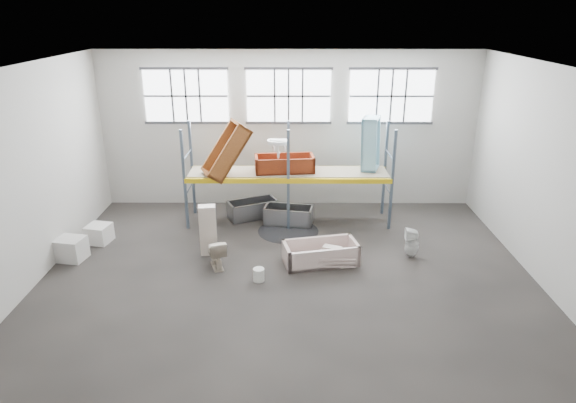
{
  "coord_description": "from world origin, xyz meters",
  "views": [
    {
      "loc": [
        0.06,
        -10.79,
        6.14
      ],
      "look_at": [
        0.0,
        1.5,
        1.4
      ],
      "focal_mm": 31.23,
      "sensor_mm": 36.0,
      "label": 1
    }
  ],
  "objects_px": {
    "bathtub_beige": "(321,253)",
    "toilet_beige": "(216,253)",
    "steel_tub_right": "(288,215)",
    "blue_tub_upright": "(371,144)",
    "cistern_tall": "(208,230)",
    "carton_near": "(71,249)",
    "toilet_white": "(412,243)",
    "bucket": "(259,275)",
    "steel_tub_left": "(253,209)",
    "rust_tub_flat": "(284,164)"
  },
  "relations": [
    {
      "from": "cistern_tall",
      "to": "bucket",
      "type": "height_order",
      "value": "cistern_tall"
    },
    {
      "from": "toilet_beige",
      "to": "carton_near",
      "type": "height_order",
      "value": "toilet_beige"
    },
    {
      "from": "toilet_beige",
      "to": "steel_tub_right",
      "type": "height_order",
      "value": "toilet_beige"
    },
    {
      "from": "steel_tub_left",
      "to": "rust_tub_flat",
      "type": "height_order",
      "value": "rust_tub_flat"
    },
    {
      "from": "steel_tub_right",
      "to": "blue_tub_upright",
      "type": "bearing_deg",
      "value": 9.77
    },
    {
      "from": "cistern_tall",
      "to": "toilet_white",
      "type": "relative_size",
      "value": 1.71
    },
    {
      "from": "bathtub_beige",
      "to": "steel_tub_right",
      "type": "bearing_deg",
      "value": 96.03
    },
    {
      "from": "bathtub_beige",
      "to": "blue_tub_upright",
      "type": "xyz_separation_m",
      "value": [
        1.61,
        2.97,
        2.12
      ]
    },
    {
      "from": "bathtub_beige",
      "to": "steel_tub_right",
      "type": "xyz_separation_m",
      "value": [
        -0.84,
        2.55,
        -0.01
      ]
    },
    {
      "from": "bathtub_beige",
      "to": "toilet_white",
      "type": "bearing_deg",
      "value": -3.84
    },
    {
      "from": "toilet_white",
      "to": "carton_near",
      "type": "xyz_separation_m",
      "value": [
        -8.92,
        -0.19,
        -0.1
      ]
    },
    {
      "from": "steel_tub_left",
      "to": "rust_tub_flat",
      "type": "xyz_separation_m",
      "value": [
        1.01,
        -0.25,
        1.55
      ]
    },
    {
      "from": "toilet_beige",
      "to": "bathtub_beige",
      "type": "bearing_deg",
      "value": 165.57
    },
    {
      "from": "steel_tub_left",
      "to": "steel_tub_right",
      "type": "xyz_separation_m",
      "value": [
        1.13,
        -0.49,
        -0.01
      ]
    },
    {
      "from": "steel_tub_left",
      "to": "carton_near",
      "type": "distance_m",
      "value": 5.37
    },
    {
      "from": "bucket",
      "to": "cistern_tall",
      "type": "bearing_deg",
      "value": 134.42
    },
    {
      "from": "carton_near",
      "to": "steel_tub_right",
      "type": "bearing_deg",
      "value": 22.87
    },
    {
      "from": "steel_tub_left",
      "to": "toilet_beige",
      "type": "bearing_deg",
      "value": -101.83
    },
    {
      "from": "blue_tub_upright",
      "to": "bucket",
      "type": "xyz_separation_m",
      "value": [
        -3.14,
        -3.9,
        -2.23
      ]
    },
    {
      "from": "bathtub_beige",
      "to": "blue_tub_upright",
      "type": "height_order",
      "value": "blue_tub_upright"
    },
    {
      "from": "blue_tub_upright",
      "to": "bathtub_beige",
      "type": "bearing_deg",
      "value": -118.4
    },
    {
      "from": "steel_tub_right",
      "to": "carton_near",
      "type": "xyz_separation_m",
      "value": [
        -5.66,
        -2.39,
        0.03
      ]
    },
    {
      "from": "carton_near",
      "to": "toilet_white",
      "type": "bearing_deg",
      "value": 1.21
    },
    {
      "from": "bucket",
      "to": "carton_near",
      "type": "bearing_deg",
      "value": 167.6
    },
    {
      "from": "toilet_beige",
      "to": "blue_tub_upright",
      "type": "bearing_deg",
      "value": -162.4
    },
    {
      "from": "bathtub_beige",
      "to": "cistern_tall",
      "type": "distance_m",
      "value": 3.02
    },
    {
      "from": "toilet_white",
      "to": "rust_tub_flat",
      "type": "xyz_separation_m",
      "value": [
        -3.38,
        2.44,
        1.42
      ]
    },
    {
      "from": "bathtub_beige",
      "to": "toilet_beige",
      "type": "relative_size",
      "value": 2.42
    },
    {
      "from": "cistern_tall",
      "to": "steel_tub_right",
      "type": "height_order",
      "value": "cistern_tall"
    },
    {
      "from": "steel_tub_right",
      "to": "bucket",
      "type": "xyz_separation_m",
      "value": [
        -0.7,
        -3.48,
        -0.11
      ]
    },
    {
      "from": "bathtub_beige",
      "to": "toilet_beige",
      "type": "height_order",
      "value": "toilet_beige"
    },
    {
      "from": "bathtub_beige",
      "to": "toilet_beige",
      "type": "bearing_deg",
      "value": 172.82
    },
    {
      "from": "toilet_white",
      "to": "carton_near",
      "type": "height_order",
      "value": "toilet_white"
    },
    {
      "from": "bathtub_beige",
      "to": "bucket",
      "type": "height_order",
      "value": "bathtub_beige"
    },
    {
      "from": "steel_tub_left",
      "to": "blue_tub_upright",
      "type": "height_order",
      "value": "blue_tub_upright"
    },
    {
      "from": "cistern_tall",
      "to": "toilet_white",
      "type": "xyz_separation_m",
      "value": [
        5.37,
        -0.17,
        -0.29
      ]
    },
    {
      "from": "cistern_tall",
      "to": "toilet_white",
      "type": "bearing_deg",
      "value": -8.75
    },
    {
      "from": "toilet_beige",
      "to": "blue_tub_upright",
      "type": "relative_size",
      "value": 0.49
    },
    {
      "from": "toilet_white",
      "to": "toilet_beige",
      "type": "bearing_deg",
      "value": -80.24
    },
    {
      "from": "steel_tub_right",
      "to": "cistern_tall",
      "type": "bearing_deg",
      "value": -136.12
    },
    {
      "from": "rust_tub_flat",
      "to": "bucket",
      "type": "bearing_deg",
      "value": -98.86
    },
    {
      "from": "bathtub_beige",
      "to": "steel_tub_left",
      "type": "distance_m",
      "value": 3.62
    },
    {
      "from": "bathtub_beige",
      "to": "cistern_tall",
      "type": "bearing_deg",
      "value": 157.99
    },
    {
      "from": "rust_tub_flat",
      "to": "bathtub_beige",
      "type": "bearing_deg",
      "value": -71.08
    },
    {
      "from": "steel_tub_left",
      "to": "bucket",
      "type": "xyz_separation_m",
      "value": [
        0.43,
        -3.97,
        -0.11
      ]
    },
    {
      "from": "bathtub_beige",
      "to": "steel_tub_right",
      "type": "distance_m",
      "value": 2.69
    },
    {
      "from": "steel_tub_left",
      "to": "steel_tub_right",
      "type": "height_order",
      "value": "steel_tub_left"
    },
    {
      "from": "toilet_white",
      "to": "blue_tub_upright",
      "type": "distance_m",
      "value": 3.39
    },
    {
      "from": "bathtub_beige",
      "to": "steel_tub_right",
      "type": "height_order",
      "value": "bathtub_beige"
    },
    {
      "from": "bathtub_beige",
      "to": "cistern_tall",
      "type": "height_order",
      "value": "cistern_tall"
    }
  ]
}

